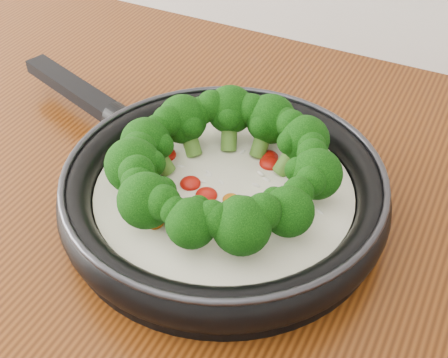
% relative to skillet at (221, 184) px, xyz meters
% --- Properties ---
extents(skillet, '(0.58, 0.45, 0.10)m').
position_rel_skillet_xyz_m(skillet, '(0.00, 0.00, 0.00)').
color(skillet, black).
rests_on(skillet, counter).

